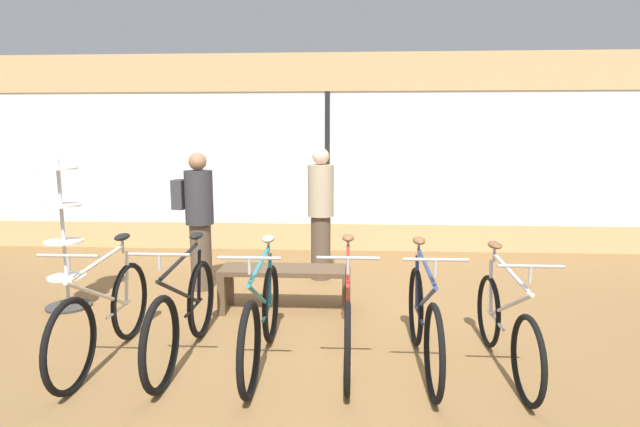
% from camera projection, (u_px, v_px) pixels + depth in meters
% --- Properties ---
extents(ground_plane, '(24.00, 24.00, 0.00)m').
position_uv_depth(ground_plane, '(308.00, 350.00, 4.46)').
color(ground_plane, olive).
extents(shop_back_wall, '(12.00, 0.08, 3.20)m').
position_uv_depth(shop_back_wall, '(327.00, 152.00, 8.13)').
color(shop_back_wall, tan).
rests_on(shop_back_wall, ground_plane).
extents(bicycle_far_left, '(0.46, 1.74, 1.04)m').
position_uv_depth(bicycle_far_left, '(104.00, 316.00, 4.20)').
color(bicycle_far_left, black).
rests_on(bicycle_far_left, ground_plane).
extents(bicycle_left, '(0.46, 1.77, 1.05)m').
position_uv_depth(bicycle_left, '(184.00, 315.00, 4.23)').
color(bicycle_left, black).
rests_on(bicycle_left, ground_plane).
extents(bicycle_center_left, '(0.46, 1.72, 1.04)m').
position_uv_depth(bicycle_center_left, '(262.00, 319.00, 4.14)').
color(bicycle_center_left, black).
rests_on(bicycle_center_left, ground_plane).
extents(bicycle_center_right, '(0.46, 1.76, 1.03)m').
position_uv_depth(bicycle_center_right, '(348.00, 316.00, 4.21)').
color(bicycle_center_right, black).
rests_on(bicycle_center_right, ground_plane).
extents(bicycle_right, '(0.46, 1.70, 1.04)m').
position_uv_depth(bicycle_right, '(424.00, 321.00, 4.08)').
color(bicycle_right, black).
rests_on(bicycle_right, ground_plane).
extents(bicycle_far_right, '(0.46, 1.66, 1.01)m').
position_uv_depth(bicycle_far_right, '(505.00, 326.00, 4.04)').
color(bicycle_far_right, black).
rests_on(bicycle_far_right, ground_plane).
extents(accessory_rack, '(0.48, 0.48, 1.65)m').
position_uv_depth(accessory_rack, '(64.00, 248.00, 5.47)').
color(accessory_rack, '#333333').
rests_on(accessory_rack, ground_plane).
extents(display_bench, '(1.40, 0.44, 0.48)m').
position_uv_depth(display_bench, '(285.00, 276.00, 5.41)').
color(display_bench, brown).
rests_on(display_bench, ground_plane).
extents(customer_near_rack, '(0.47, 0.47, 1.74)m').
position_uv_depth(customer_near_rack, '(321.00, 211.00, 6.56)').
color(customer_near_rack, brown).
rests_on(customer_near_rack, ground_plane).
extents(customer_by_window, '(0.52, 0.39, 1.70)m').
position_uv_depth(customer_by_window, '(198.00, 217.00, 6.10)').
color(customer_by_window, brown).
rests_on(customer_by_window, ground_plane).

